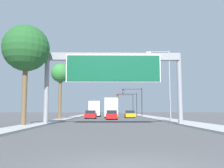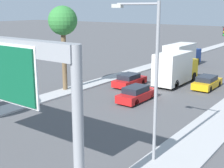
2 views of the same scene
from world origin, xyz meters
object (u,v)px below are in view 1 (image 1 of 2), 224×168
at_px(car_near_left, 91,115).
at_px(palm_tree_foreground, 26,49).
at_px(traffic_light_mid_block, 130,100).
at_px(traffic_light_far_intersection, 127,100).
at_px(truck_box_secondary, 111,108).
at_px(traffic_light_near_intersection, 135,97).
at_px(car_near_right, 112,115).
at_px(truck_box_primary, 95,109).
at_px(sign_gantry, 113,68).
at_px(palm_tree_background, 60,74).
at_px(car_far_center, 130,114).
at_px(street_lamp_right, 166,79).

height_order(car_near_left, palm_tree_foreground, palm_tree_foreground).
xyz_separation_m(traffic_light_mid_block, traffic_light_far_intersection, (0.12, 10.00, 0.25)).
relative_size(truck_box_secondary, palm_tree_foreground, 0.78).
bearing_deg(traffic_light_mid_block, traffic_light_near_intersection, -87.93).
xyz_separation_m(car_near_right, traffic_light_mid_block, (4.99, 25.30, 3.37)).
bearing_deg(truck_box_primary, traffic_light_near_intersection, -13.55).
bearing_deg(truck_box_primary, car_near_right, -78.65).
distance_m(car_near_left, traffic_light_near_intersection, 14.69).
bearing_deg(sign_gantry, palm_tree_background, 119.77).
distance_m(truck_box_secondary, traffic_light_near_intersection, 9.46).
height_order(car_near_left, truck_box_primary, truck_box_primary).
relative_size(truck_box_primary, traffic_light_near_intersection, 1.29).
relative_size(car_far_center, street_lamp_right, 0.51).
relative_size(sign_gantry, palm_tree_background, 1.58).
height_order(traffic_light_far_intersection, palm_tree_background, palm_tree_background).
height_order(sign_gantry, traffic_light_near_intersection, sign_gantry).
xyz_separation_m(truck_box_primary, traffic_light_far_intersection, (8.61, 17.87, 2.58)).
relative_size(car_near_left, traffic_light_near_intersection, 0.67).
distance_m(sign_gantry, truck_box_primary, 32.68).
height_order(car_near_left, street_lamp_right, street_lamp_right).
bearing_deg(truck_box_primary, sign_gantry, -83.81).
xyz_separation_m(traffic_light_near_intersection, palm_tree_background, (-13.12, -16.55, 2.56)).
bearing_deg(traffic_light_far_intersection, car_near_right, -98.24).
distance_m(truck_box_secondary, traffic_light_mid_block, 18.25).
relative_size(car_far_center, traffic_light_mid_block, 0.74).
bearing_deg(traffic_light_near_intersection, sign_gantry, -100.07).
bearing_deg(car_near_right, traffic_light_mid_block, 78.84).
relative_size(car_far_center, car_near_right, 0.98).
bearing_deg(traffic_light_far_intersection, car_far_center, -93.41).
relative_size(sign_gantry, palm_tree_foreground, 1.47).
relative_size(truck_box_primary, street_lamp_right, 0.94).
xyz_separation_m(palm_tree_background, street_lamp_right, (14.25, -7.91, -1.68)).
xyz_separation_m(truck_box_secondary, palm_tree_foreground, (-7.88, -24.60, 5.11)).
height_order(car_far_center, palm_tree_background, palm_tree_background).
distance_m(car_near_right, street_lamp_right, 12.07).
relative_size(traffic_light_near_intersection, traffic_light_mid_block, 1.07).
xyz_separation_m(car_near_right, palm_tree_foreground, (-7.88, -16.71, 6.24)).
bearing_deg(traffic_light_mid_block, palm_tree_background, -115.67).
distance_m(car_far_center, traffic_light_far_intersection, 27.36).
bearing_deg(car_near_left, truck_box_primary, 90.00).
bearing_deg(car_near_left, car_near_right, -49.77).
height_order(traffic_light_far_intersection, palm_tree_foreground, palm_tree_foreground).
bearing_deg(street_lamp_right, car_near_right, 125.30).
bearing_deg(car_near_right, car_far_center, 66.95).
xyz_separation_m(truck_box_primary, palm_tree_foreground, (-4.38, -34.14, 5.21)).
distance_m(truck_box_secondary, palm_tree_background, 12.99).
height_order(truck_box_secondary, palm_tree_background, palm_tree_background).
bearing_deg(traffic_light_mid_block, car_far_center, -94.99).
bearing_deg(car_far_center, traffic_light_far_intersection, 86.59).
bearing_deg(traffic_light_near_intersection, car_near_left, -128.41).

